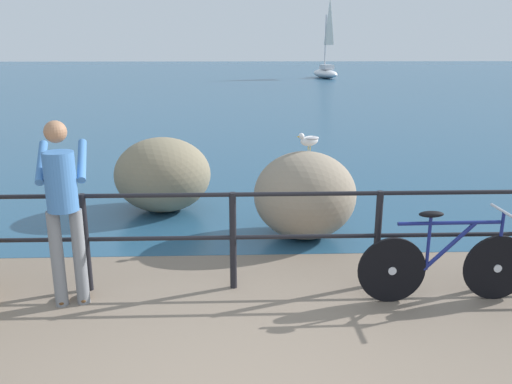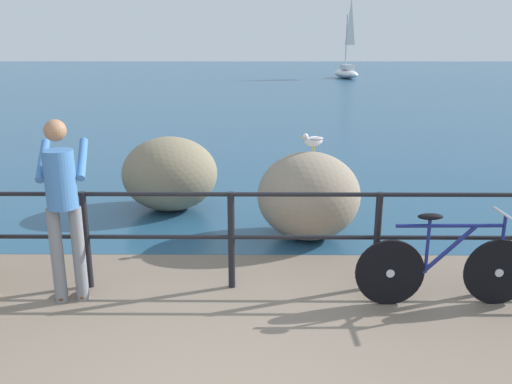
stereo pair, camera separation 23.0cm
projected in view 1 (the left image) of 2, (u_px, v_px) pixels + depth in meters
The scene contains 9 objects.
ground_plane at pixel (236, 106), 22.53m from camera, with size 120.00×120.00×0.10m, color #756656.
sea_surface at pixel (236, 73), 49.49m from camera, with size 120.00×90.00×0.01m, color navy.
promenade_railing at pixel (233, 229), 5.18m from camera, with size 8.91×0.07×1.02m.
bicycle at pixel (445, 263), 4.99m from camera, with size 1.70×0.48×0.92m.
person_at_railing at pixel (63, 205), 4.77m from camera, with size 0.54×0.67×1.78m.
breakwater_boulder_main at pixel (305, 195), 6.64m from camera, with size 1.32×1.24×1.13m.
breakwater_boulder_left at pixel (163, 175), 7.75m from camera, with size 1.43×1.33×1.12m.
seagull at pixel (309, 140), 6.54m from camera, with size 0.33×0.22×0.23m.
sailboat at pixel (326, 69), 41.74m from camera, with size 2.07×4.56×6.16m.
Camera 1 is at (0.06, -2.72, 2.40)m, focal length 36.26 mm.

